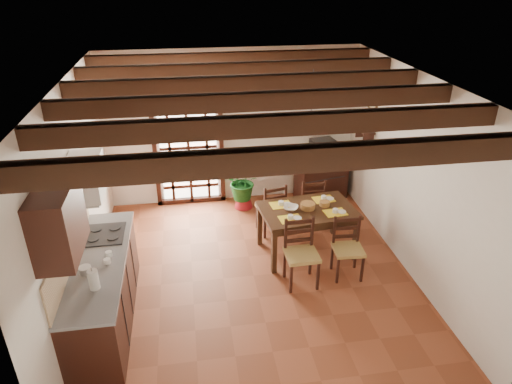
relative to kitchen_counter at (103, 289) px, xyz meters
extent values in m
plane|color=brown|center=(1.96, 0.60, -0.47)|extent=(5.00, 5.00, 0.00)
cube|color=silver|center=(1.96, 3.10, 0.93)|extent=(4.50, 0.02, 2.80)
cube|color=silver|center=(1.96, -1.90, 0.93)|extent=(4.50, 0.02, 2.80)
cube|color=silver|center=(-0.29, 0.60, 0.93)|extent=(0.02, 5.00, 2.80)
cube|color=silver|center=(4.21, 0.60, 0.93)|extent=(0.02, 5.00, 2.80)
cube|color=white|center=(1.96, 0.60, 2.33)|extent=(4.50, 5.00, 0.02)
cube|color=black|center=(1.96, -1.50, 2.22)|extent=(4.50, 0.14, 0.20)
cube|color=black|center=(1.96, -0.66, 2.22)|extent=(4.50, 0.14, 0.20)
cube|color=black|center=(1.96, 0.18, 2.22)|extent=(4.50, 0.14, 0.20)
cube|color=black|center=(1.96, 1.02, 2.22)|extent=(4.50, 0.14, 0.20)
cube|color=black|center=(1.96, 1.86, 2.22)|extent=(4.50, 0.14, 0.20)
cube|color=black|center=(1.96, 2.70, 2.22)|extent=(4.50, 0.14, 0.20)
cube|color=white|center=(1.16, 3.09, 0.63)|extent=(1.01, 0.02, 2.11)
cube|color=black|center=(1.16, 3.04, 1.77)|extent=(1.26, 0.10, 0.08)
cube|color=black|center=(0.57, 3.04, 0.63)|extent=(0.08, 0.10, 2.28)
cube|color=black|center=(1.75, 3.04, 0.63)|extent=(0.08, 0.10, 2.28)
cube|color=black|center=(1.16, 3.02, 0.63)|extent=(1.01, 0.03, 2.02)
cube|color=black|center=(0.01, 0.00, -0.03)|extent=(0.60, 2.20, 0.88)
cube|color=slate|center=(0.01, 0.00, 0.43)|extent=(0.64, 2.25, 0.04)
cube|color=tan|center=(-0.28, 0.00, 0.66)|extent=(0.02, 2.20, 0.50)
cube|color=black|center=(-0.12, -0.70, 1.38)|extent=(0.35, 0.80, 0.70)
cube|color=white|center=(-0.09, 0.55, 1.28)|extent=(0.38, 0.60, 0.50)
cube|color=silver|center=(-0.09, 0.55, 1.01)|extent=(0.32, 0.55, 0.04)
cube|color=black|center=(0.01, 0.55, 0.45)|extent=(0.50, 0.55, 0.02)
cylinder|color=white|center=(0.06, -0.55, 0.56)|extent=(0.11, 0.11, 0.24)
cylinder|color=silver|center=(-0.09, -0.25, 0.48)|extent=(0.14, 0.14, 0.10)
cube|color=#341E11|center=(2.85, 1.09, 0.26)|extent=(1.48, 1.04, 0.05)
cube|color=#341E11|center=(2.85, 1.09, 0.18)|extent=(1.33, 0.94, 0.10)
cube|color=#341E11|center=(3.45, 1.55, -0.12)|extent=(0.08, 0.08, 0.71)
cube|color=#341E11|center=(2.18, 1.41, -0.12)|extent=(0.08, 0.08, 0.71)
cube|color=#341E11|center=(3.53, 0.77, -0.12)|extent=(0.08, 0.08, 0.71)
cube|color=#341E11|center=(2.26, 0.64, -0.12)|extent=(0.08, 0.08, 0.71)
cube|color=#AA8C48|center=(2.58, 0.33, 0.00)|extent=(0.46, 0.43, 0.05)
cube|color=black|center=(2.58, 0.51, 0.24)|extent=(0.44, 0.05, 0.48)
cube|color=black|center=(2.58, 0.33, -0.24)|extent=(0.43, 0.41, 0.47)
cube|color=#AA8C48|center=(3.28, 0.41, -0.03)|extent=(0.43, 0.42, 0.05)
cube|color=black|center=(3.29, 0.57, 0.19)|extent=(0.41, 0.06, 0.45)
cube|color=black|center=(3.28, 0.41, -0.25)|extent=(0.41, 0.39, 0.44)
cube|color=#AA8C48|center=(2.43, 1.78, -0.03)|extent=(0.49, 0.48, 0.05)
cube|color=black|center=(2.47, 1.61, 0.20)|extent=(0.42, 0.13, 0.46)
cube|color=black|center=(2.43, 1.78, -0.25)|extent=(0.47, 0.46, 0.45)
cube|color=#AA8C48|center=(3.12, 1.85, -0.02)|extent=(0.44, 0.42, 0.05)
cube|color=black|center=(3.12, 1.68, 0.22)|extent=(0.43, 0.05, 0.47)
cube|color=black|center=(3.12, 1.85, -0.25)|extent=(0.41, 0.40, 0.46)
cube|color=yellow|center=(2.50, 0.87, 0.28)|extent=(0.32, 0.24, 0.01)
cube|color=yellow|center=(3.20, 0.87, 0.28)|extent=(0.32, 0.24, 0.01)
cube|color=yellow|center=(2.50, 1.31, 0.28)|extent=(0.32, 0.24, 0.01)
cube|color=yellow|center=(3.20, 1.31, 0.28)|extent=(0.32, 0.24, 0.01)
cylinder|color=olive|center=(2.85, 1.09, 0.33)|extent=(0.22, 0.22, 0.09)
imported|color=white|center=(2.60, 1.12, 0.31)|extent=(0.29, 0.29, 0.05)
cube|color=black|center=(3.59, 2.83, -0.07)|extent=(1.01, 0.62, 0.80)
cube|color=black|center=(3.59, 2.83, 0.52)|extent=(0.48, 0.44, 0.36)
cube|color=black|center=(3.59, 2.63, 0.52)|extent=(0.34, 0.07, 0.27)
cube|color=white|center=(3.46, 3.08, 1.28)|extent=(0.25, 0.03, 0.32)
cone|color=maroon|center=(2.09, 2.67, -0.36)|extent=(0.33, 0.33, 0.20)
imported|color=#144C19|center=(2.09, 2.67, 0.10)|extent=(2.05, 1.89, 1.88)
cube|color=black|center=(4.10, 2.20, 1.08)|extent=(0.20, 0.42, 0.03)
cube|color=black|center=(4.10, 2.03, 0.99)|extent=(0.18, 0.03, 0.18)
cube|color=black|center=(4.10, 2.37, 0.99)|extent=(0.18, 0.03, 0.18)
imported|color=#B2BFB2|center=(4.10, 2.20, 1.18)|extent=(0.15, 0.15, 0.15)
sphere|color=yellow|center=(4.10, 2.20, 1.39)|extent=(0.14, 0.14, 0.14)
cylinder|color=#144C19|center=(4.10, 2.20, 1.24)|extent=(0.01, 0.01, 0.28)
cube|color=brown|center=(4.18, 2.20, 1.58)|extent=(0.03, 0.32, 0.32)
cube|color=#C3B292|center=(4.17, 2.20, 1.58)|extent=(0.01, 0.26, 0.26)
cylinder|color=black|center=(2.85, 1.19, 1.98)|extent=(0.01, 0.01, 0.70)
cone|color=#FFEDCD|center=(2.85, 1.19, 1.61)|extent=(0.36, 0.36, 0.14)
sphere|color=#FFD88C|center=(2.85, 1.19, 1.53)|extent=(0.09, 0.09, 0.09)
camera|label=1|loc=(1.15, -4.68, 3.58)|focal=32.00mm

